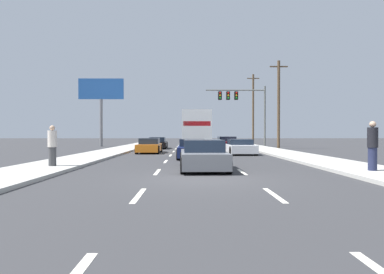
{
  "coord_description": "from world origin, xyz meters",
  "views": [
    {
      "loc": [
        -0.47,
        -11.39,
        1.55
      ],
      "look_at": [
        -0.19,
        11.54,
        1.3
      ],
      "focal_mm": 31.03,
      "sensor_mm": 36.0,
      "label": 1
    }
  ],
  "objects_px": {
    "pedestrian_near_corner": "(373,146)",
    "car_white": "(239,147)",
    "car_gray": "(203,156)",
    "car_orange": "(150,146)",
    "utility_pole_far": "(253,108)",
    "pedestrian_mid_block": "(52,146)",
    "traffic_signal_mast": "(238,100)",
    "utility_pole_mid": "(279,103)",
    "roadside_billboard": "(101,96)",
    "box_truck": "(195,129)",
    "car_black": "(158,143)",
    "car_navy": "(192,149)",
    "car_maroon": "(227,143)"
  },
  "relations": [
    {
      "from": "pedestrian_near_corner",
      "to": "car_white",
      "type": "bearing_deg",
      "value": 104.51
    },
    {
      "from": "car_gray",
      "to": "car_white",
      "type": "bearing_deg",
      "value": 72.83
    },
    {
      "from": "car_orange",
      "to": "utility_pole_far",
      "type": "distance_m",
      "value": 26.11
    },
    {
      "from": "pedestrian_near_corner",
      "to": "pedestrian_mid_block",
      "type": "height_order",
      "value": "pedestrian_near_corner"
    },
    {
      "from": "traffic_signal_mast",
      "to": "utility_pole_mid",
      "type": "relative_size",
      "value": 0.8
    },
    {
      "from": "utility_pole_far",
      "to": "utility_pole_mid",
      "type": "bearing_deg",
      "value": -91.77
    },
    {
      "from": "utility_pole_far",
      "to": "car_gray",
      "type": "bearing_deg",
      "value": -104.59
    },
    {
      "from": "car_gray",
      "to": "car_white",
      "type": "relative_size",
      "value": 1.02
    },
    {
      "from": "roadside_billboard",
      "to": "car_gray",
      "type": "bearing_deg",
      "value": -66.42
    },
    {
      "from": "car_orange",
      "to": "pedestrian_near_corner",
      "type": "bearing_deg",
      "value": -54.05
    },
    {
      "from": "traffic_signal_mast",
      "to": "utility_pole_far",
      "type": "xyz_separation_m",
      "value": [
        3.74,
        10.11,
        -0.15
      ]
    },
    {
      "from": "box_truck",
      "to": "car_white",
      "type": "distance_m",
      "value": 5.99
    },
    {
      "from": "car_black",
      "to": "car_navy",
      "type": "distance_m",
      "value": 13.37
    },
    {
      "from": "car_black",
      "to": "pedestrian_mid_block",
      "type": "xyz_separation_m",
      "value": [
        -2.81,
        -19.36,
        0.48
      ]
    },
    {
      "from": "car_maroon",
      "to": "utility_pole_mid",
      "type": "bearing_deg",
      "value": 5.62
    },
    {
      "from": "car_white",
      "to": "traffic_signal_mast",
      "type": "bearing_deg",
      "value": 81.8
    },
    {
      "from": "utility_pole_mid",
      "to": "pedestrian_near_corner",
      "type": "height_order",
      "value": "utility_pole_mid"
    },
    {
      "from": "box_truck",
      "to": "utility_pole_far",
      "type": "distance_m",
      "value": 21.45
    },
    {
      "from": "traffic_signal_mast",
      "to": "pedestrian_near_corner",
      "type": "distance_m",
      "value": 26.5
    },
    {
      "from": "car_orange",
      "to": "pedestrian_mid_block",
      "type": "bearing_deg",
      "value": -103.34
    },
    {
      "from": "car_gray",
      "to": "roadside_billboard",
      "type": "height_order",
      "value": "roadside_billboard"
    },
    {
      "from": "car_black",
      "to": "car_orange",
      "type": "height_order",
      "value": "car_orange"
    },
    {
      "from": "car_orange",
      "to": "roadside_billboard",
      "type": "relative_size",
      "value": 0.51
    },
    {
      "from": "car_gray",
      "to": "car_orange",
      "type": "bearing_deg",
      "value": 107.12
    },
    {
      "from": "car_navy",
      "to": "car_black",
      "type": "bearing_deg",
      "value": 104.4
    },
    {
      "from": "utility_pole_mid",
      "to": "utility_pole_far",
      "type": "height_order",
      "value": "utility_pole_far"
    },
    {
      "from": "car_gray",
      "to": "roadside_billboard",
      "type": "bearing_deg",
      "value": 113.58
    },
    {
      "from": "car_orange",
      "to": "pedestrian_mid_block",
      "type": "distance_m",
      "value": 12.26
    },
    {
      "from": "pedestrian_near_corner",
      "to": "car_gray",
      "type": "bearing_deg",
      "value": 163.84
    },
    {
      "from": "pedestrian_near_corner",
      "to": "pedestrian_mid_block",
      "type": "bearing_deg",
      "value": 171.35
    },
    {
      "from": "utility_pole_mid",
      "to": "pedestrian_mid_block",
      "type": "bearing_deg",
      "value": -128.6
    },
    {
      "from": "utility_pole_far",
      "to": "pedestrian_mid_block",
      "type": "bearing_deg",
      "value": -114.32
    },
    {
      "from": "car_navy",
      "to": "car_gray",
      "type": "relative_size",
      "value": 0.99
    },
    {
      "from": "car_black",
      "to": "car_gray",
      "type": "xyz_separation_m",
      "value": [
        3.72,
        -19.48,
        0.05
      ]
    },
    {
      "from": "car_white",
      "to": "roadside_billboard",
      "type": "bearing_deg",
      "value": 133.87
    },
    {
      "from": "car_maroon",
      "to": "car_orange",
      "type": "bearing_deg",
      "value": -137.33
    },
    {
      "from": "car_maroon",
      "to": "car_navy",
      "type": "bearing_deg",
      "value": -106.78
    },
    {
      "from": "car_gray",
      "to": "utility_pole_far",
      "type": "height_order",
      "value": "utility_pole_far"
    },
    {
      "from": "car_gray",
      "to": "car_maroon",
      "type": "xyz_separation_m",
      "value": [
        3.18,
        18.39,
        -0.02
      ]
    },
    {
      "from": "utility_pole_mid",
      "to": "car_maroon",
      "type": "bearing_deg",
      "value": -174.38
    },
    {
      "from": "traffic_signal_mast",
      "to": "roadside_billboard",
      "type": "distance_m",
      "value": 16.17
    },
    {
      "from": "car_orange",
      "to": "utility_pole_mid",
      "type": "height_order",
      "value": "utility_pole_mid"
    },
    {
      "from": "car_orange",
      "to": "pedestrian_near_corner",
      "type": "relative_size",
      "value": 2.2
    },
    {
      "from": "pedestrian_near_corner",
      "to": "box_truck",
      "type": "bearing_deg",
      "value": 110.57
    },
    {
      "from": "box_truck",
      "to": "car_maroon",
      "type": "relative_size",
      "value": 1.92
    },
    {
      "from": "utility_pole_mid",
      "to": "car_white",
      "type": "bearing_deg",
      "value": -121.63
    },
    {
      "from": "pedestrian_mid_block",
      "to": "car_black",
      "type": "bearing_deg",
      "value": 81.73
    },
    {
      "from": "car_orange",
      "to": "car_white",
      "type": "height_order",
      "value": "car_orange"
    },
    {
      "from": "utility_pole_mid",
      "to": "pedestrian_mid_block",
      "type": "relative_size",
      "value": 5.04
    },
    {
      "from": "car_maroon",
      "to": "traffic_signal_mast",
      "type": "bearing_deg",
      "value": 71.03
    }
  ]
}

